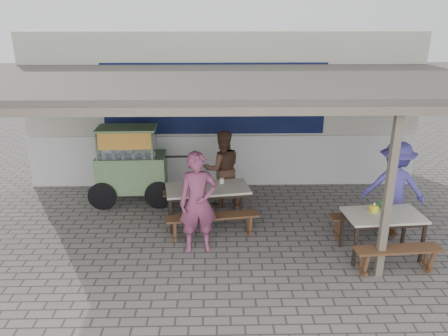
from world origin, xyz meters
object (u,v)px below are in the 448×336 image
bench_left_wall (204,195)px  patron_wall_side (222,169)px  condiment_bowl (198,184)px  donation_box (385,204)px  table_left (208,191)px  patron_right_table (394,187)px  vendor_cart (131,162)px  tissue_box (374,209)px  table_right (383,218)px  bench_right_wall (367,221)px  bench_left_street (212,221)px  bench_right_street (397,255)px  patron_street_side (198,202)px  condiment_jar (222,181)px

bench_left_wall → patron_wall_side: (0.39, 0.26, 0.47)m
bench_left_wall → condiment_bowl: size_ratio=8.24×
patron_wall_side → donation_box: bearing=136.3°
table_left → patron_right_table: size_ratio=0.97×
patron_right_table → vendor_cart: bearing=2.3°
bench_left_wall → tissue_box: (2.87, -1.72, 0.46)m
vendor_cart → donation_box: size_ratio=11.15×
patron_wall_side → donation_box: size_ratio=8.75×
table_right → bench_right_wall: table_right is taller
bench_left_street → vendor_cart: vendor_cart is taller
bench_right_street → donation_box: 0.97m
bench_right_street → vendor_cart: size_ratio=0.66×
table_right → donation_box: donation_box is taller
donation_box → table_left: bearing=162.3°
bench_right_street → tissue_box: 0.84m
patron_wall_side → bench_right_wall: bearing=140.0°
table_left → patron_street_side: patron_street_side is taller
bench_left_street → table_left: bearing=90.0°
condiment_bowl → patron_street_side: bearing=-87.4°
table_left → bench_right_wall: 2.97m
bench_left_wall → donation_box: size_ratio=9.04×
patron_wall_side → table_left: bearing=60.9°
table_left → vendor_cart: size_ratio=0.80×
table_right → condiment_bowl: condiment_bowl is taller
bench_left_street → donation_box: (2.94, -0.37, 0.47)m
bench_left_street → tissue_box: 2.78m
vendor_cart → table_right: bearing=-28.4°
bench_left_street → patron_wall_side: (0.21, 1.45, 0.47)m
table_left → bench_left_street: size_ratio=0.98×
table_left → bench_left_street: (0.09, -0.59, -0.33)m
patron_street_side → bench_left_wall: bearing=80.3°
tissue_box → patron_wall_side: bearing=141.4°
bench_left_wall → vendor_cart: vendor_cart is taller
condiment_jar → vendor_cart: bearing=156.1°
table_left → bench_right_street: size_ratio=1.21×
bench_left_street → condiment_bowl: 0.86m
vendor_cart → tissue_box: vendor_cart is taller
tissue_box → bench_left_street: bearing=168.8°
patron_street_side → bench_left_street: bearing=50.9°
patron_street_side → table_left: bearing=73.9°
patron_right_table → donation_box: 0.80m
condiment_jar → patron_wall_side: bearing=87.7°
condiment_bowl → condiment_jar: bearing=15.4°
bench_left_wall → bench_left_street: bearing=-90.0°
patron_street_side → table_right: bearing=-12.3°
bench_left_wall → donation_box: donation_box is taller
table_right → vendor_cart: vendor_cart is taller
table_left → table_right: bearing=-31.3°
vendor_cart → patron_street_side: bearing=-55.7°
bench_right_wall → patron_right_table: bearing=26.9°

